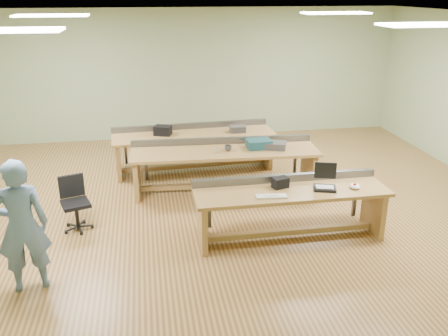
{
  "coord_description": "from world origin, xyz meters",
  "views": [
    {
      "loc": [
        -1.05,
        -7.14,
        3.4
      ],
      "look_at": [
        0.06,
        -0.6,
        0.87
      ],
      "focal_mm": 38.0,
      "sensor_mm": 36.0,
      "label": 1
    }
  ],
  "objects": [
    {
      "name": "tray_back",
      "position": [
        0.72,
        1.64,
        0.81
      ],
      "size": [
        0.3,
        0.22,
        0.12
      ],
      "primitive_type": "cube",
      "rotation": [
        0.0,
        0.0,
        -0.01
      ],
      "color": "#363638",
      "rests_on": "workbench_back"
    },
    {
      "name": "trackball_mouse",
      "position": [
        1.8,
        -1.4,
        0.79
      ],
      "size": [
        0.17,
        0.19,
        0.07
      ],
      "primitive_type": "ellipsoid",
      "rotation": [
        0.0,
        0.0,
        -0.17
      ],
      "color": "white",
      "rests_on": "workbench_front"
    },
    {
      "name": "keyboard",
      "position": [
        0.56,
        -1.49,
        0.76
      ],
      "size": [
        0.43,
        0.18,
        0.02
      ],
      "primitive_type": "cube",
      "rotation": [
        0.0,
        0.0,
        -0.1
      ],
      "color": "beige",
      "rests_on": "workbench_front"
    },
    {
      "name": "workbench_front",
      "position": [
        0.9,
        -1.27,
        0.55
      ],
      "size": [
        2.75,
        0.74,
        0.86
      ],
      "rotation": [
        0.0,
        0.0,
        0.0
      ],
      "color": "#A77C46",
      "rests_on": "floor"
    },
    {
      "name": "floor",
      "position": [
        0.0,
        0.0,
        0.0
      ],
      "size": [
        10.0,
        10.0,
        0.0
      ],
      "primitive_type": "plane",
      "color": "olive",
      "rests_on": "ground"
    },
    {
      "name": "camera_bag",
      "position": [
        0.77,
        -1.19,
        0.83
      ],
      "size": [
        0.25,
        0.2,
        0.15
      ],
      "primitive_type": "cube",
      "rotation": [
        0.0,
        0.0,
        0.3
      ],
      "color": "black",
      "rests_on": "workbench_front"
    },
    {
      "name": "wall_back",
      "position": [
        0.0,
        4.0,
        1.5
      ],
      "size": [
        10.0,
        0.04,
        3.0
      ],
      "primitive_type": "cube",
      "color": "#95AD83",
      "rests_on": "floor"
    },
    {
      "name": "parts_bin_grey",
      "position": [
        1.14,
        0.53,
        0.81
      ],
      "size": [
        0.5,
        0.41,
        0.12
      ],
      "primitive_type": "cube",
      "rotation": [
        0.0,
        0.0,
        -0.37
      ],
      "color": "#363638",
      "rests_on": "workbench_mid"
    },
    {
      "name": "task_chair",
      "position": [
        -2.16,
        -0.49,
        0.3
      ],
      "size": [
        0.55,
        0.55,
        0.81
      ],
      "rotation": [
        0.0,
        0.0,
        0.31
      ],
      "color": "black",
      "rests_on": "floor"
    },
    {
      "name": "parts_bin_teal",
      "position": [
        0.89,
        0.61,
        0.82
      ],
      "size": [
        0.43,
        0.32,
        0.15
      ],
      "primitive_type": "cube",
      "rotation": [
        0.0,
        0.0,
        0.02
      ],
      "color": "#153C46",
      "rests_on": "workbench_mid"
    },
    {
      "name": "person",
      "position": [
        -2.54,
        -1.95,
        0.83
      ],
      "size": [
        0.67,
        0.51,
        1.65
      ],
      "primitive_type": "imported",
      "rotation": [
        0.0,
        0.0,
        3.35
      ],
      "color": "slate",
      "rests_on": "floor"
    },
    {
      "name": "wall_front",
      "position": [
        0.0,
        -4.0,
        1.5
      ],
      "size": [
        10.0,
        0.04,
        3.0
      ],
      "primitive_type": "cube",
      "color": "#95AD83",
      "rests_on": "floor"
    },
    {
      "name": "mug",
      "position": [
        0.33,
        0.54,
        0.8
      ],
      "size": [
        0.13,
        0.13,
        0.1
      ],
      "primitive_type": "imported",
      "rotation": [
        0.0,
        0.0,
        0.06
      ],
      "color": "#363638",
      "rests_on": "workbench_mid"
    },
    {
      "name": "workbench_back",
      "position": [
        -0.15,
        1.7,
        0.56
      ],
      "size": [
        3.17,
        1.0,
        0.86
      ],
      "rotation": [
        0.0,
        0.0,
        0.05
      ],
      "color": "#A77C46",
      "rests_on": "floor"
    },
    {
      "name": "fluor_panels",
      "position": [
        0.0,
        0.0,
        2.97
      ],
      "size": [
        6.2,
        3.5,
        0.03
      ],
      "color": "white",
      "rests_on": "ceiling"
    },
    {
      "name": "storage_box_back",
      "position": [
        -0.74,
        1.68,
        0.84
      ],
      "size": [
        0.37,
        0.32,
        0.18
      ],
      "primitive_type": "cube",
      "rotation": [
        0.0,
        0.0,
        -0.36
      ],
      "color": "black",
      "rests_on": "workbench_back"
    },
    {
      "name": "ceiling",
      "position": [
        0.0,
        0.0,
        3.0
      ],
      "size": [
        10.0,
        10.0,
        0.0
      ],
      "primitive_type": "plane",
      "color": "silver",
      "rests_on": "wall_back"
    },
    {
      "name": "workbench_mid",
      "position": [
        0.28,
        0.61,
        0.57
      ],
      "size": [
        3.31,
        1.03,
        0.86
      ],
      "rotation": [
        0.0,
        0.0,
        -0.05
      ],
      "color": "#A77C46",
      "rests_on": "floor"
    },
    {
      "name": "laptop_base",
      "position": [
        1.37,
        -1.36,
        0.77
      ],
      "size": [
        0.37,
        0.33,
        0.03
      ],
      "primitive_type": "cube",
      "rotation": [
        0.0,
        0.0,
        -0.3
      ],
      "color": "black",
      "rests_on": "workbench_front"
    },
    {
      "name": "drinks_can",
      "position": [
        0.11,
        0.45,
        0.81
      ],
      "size": [
        0.08,
        0.08,
        0.11
      ],
      "primitive_type": "cylinder",
      "rotation": [
        0.0,
        0.0,
        0.27
      ],
      "color": "#BCBCC0",
      "rests_on": "workbench_mid"
    },
    {
      "name": "laptop_screen",
      "position": [
        1.41,
        -1.24,
        0.99
      ],
      "size": [
        0.3,
        0.11,
        0.24
      ],
      "primitive_type": "cube",
      "rotation": [
        0.0,
        0.0,
        -0.3
      ],
      "color": "black",
      "rests_on": "laptop_base"
    }
  ]
}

